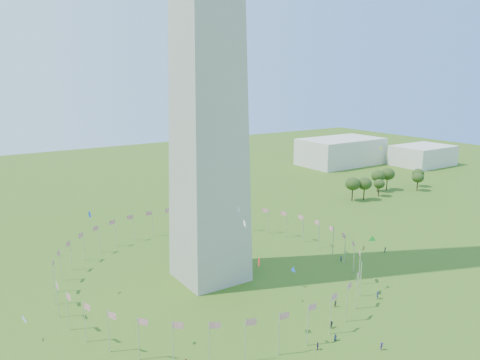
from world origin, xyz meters
name	(u,v)px	position (x,y,z in m)	size (l,w,h in m)	color
flag_ring	(210,262)	(0.00, 50.00, 4.50)	(80.24, 80.24, 9.00)	silver
gov_building_east_a	(341,151)	(150.00, 150.00, 8.00)	(50.00, 30.00, 16.00)	beige
gov_building_east_b	(423,155)	(190.00, 120.00, 6.00)	(35.00, 25.00, 12.00)	beige
crowd	(347,353)	(3.79, 2.52, 0.87)	(93.88, 76.15, 1.96)	#321746
kites_aloft	(303,237)	(9.49, 23.17, 17.73)	(108.48, 72.91, 34.81)	green
tree_line_east	(382,184)	(112.53, 85.67, 4.88)	(53.33, 15.46, 10.55)	#324D19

